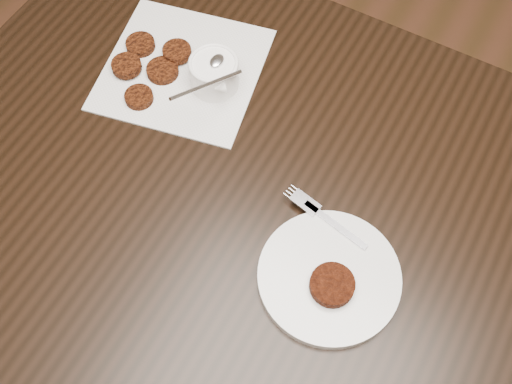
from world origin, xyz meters
TOP-DOWN VIEW (x-y plane):
  - table at (0.08, 0.09)m, footprint 1.50×0.96m
  - napkin at (-0.33, 0.29)m, footprint 0.31×0.31m
  - sauce_ramekin at (-0.26, 0.29)m, footprint 0.14×0.14m
  - patty_cluster at (-0.38, 0.26)m, footprint 0.19×0.19m
  - plate_with_patty at (0.06, 0.07)m, footprint 0.24×0.24m

SIDE VIEW (x-z plane):
  - table at x=0.08m, z-range 0.00..0.75m
  - napkin at x=-0.33m, z-range 0.75..0.75m
  - patty_cluster at x=-0.38m, z-range 0.75..0.77m
  - plate_with_patty at x=0.06m, z-range 0.75..0.78m
  - sauce_ramekin at x=-0.26m, z-range 0.75..0.87m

